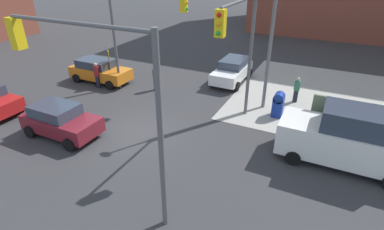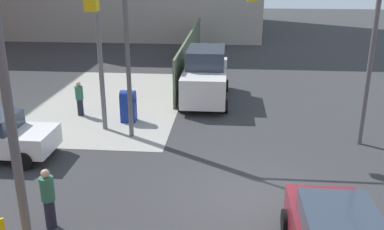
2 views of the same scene
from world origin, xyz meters
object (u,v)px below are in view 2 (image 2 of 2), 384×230
traffic_signal_ne_corner (176,22)px  street_lamp_corner (104,17)px  van_white_delivery (206,76)px  pedestrian_waiting (80,98)px  pedestrian_crossing (48,198)px  mailbox_blue (128,105)px  traffic_signal_nw_corner (52,59)px

traffic_signal_ne_corner → street_lamp_corner: size_ratio=0.81×
traffic_signal_ne_corner → van_white_delivery: 6.24m
pedestrian_waiting → pedestrian_crossing: bearing=-41.3°
mailbox_blue → pedestrian_crossing: pedestrian_crossing is taller
traffic_signal_nw_corner → traffic_signal_ne_corner: 7.18m
traffic_signal_ne_corner → street_lamp_corner: 2.90m
traffic_signal_nw_corner → van_white_delivery: 12.88m
pedestrian_crossing → street_lamp_corner: bearing=174.6°
traffic_signal_nw_corner → van_white_delivery: size_ratio=1.20×
traffic_signal_nw_corner → van_white_delivery: bearing=-12.5°
traffic_signal_ne_corner → pedestrian_crossing: bearing=158.4°
traffic_signal_ne_corner → van_white_delivery: traffic_signal_ne_corner is taller
street_lamp_corner → mailbox_blue: street_lamp_corner is taller
street_lamp_corner → mailbox_blue: bearing=-22.1°
van_white_delivery → traffic_signal_ne_corner: bearing=171.0°
traffic_signal_ne_corner → mailbox_blue: (1.70, 2.37, -3.84)m
mailbox_blue → pedestrian_crossing: bearing=178.6°
mailbox_blue → pedestrian_crossing: (-8.20, 0.20, 0.12)m
van_white_delivery → pedestrian_crossing: (-11.72, 3.40, -0.40)m
traffic_signal_nw_corner → pedestrian_crossing: traffic_signal_nw_corner is taller
pedestrian_crossing → pedestrian_waiting: (8.80, 2.20, -0.05)m
traffic_signal_ne_corner → mailbox_blue: size_ratio=4.55×
pedestrian_crossing → pedestrian_waiting: pedestrian_crossing is taller
van_white_delivery → pedestrian_waiting: (-2.92, 5.60, -0.45)m
street_lamp_corner → van_white_delivery: bearing=-38.0°
van_white_delivery → pedestrian_waiting: bearing=117.5°
pedestrian_waiting → van_white_delivery: bearing=62.2°
traffic_signal_nw_corner → traffic_signal_ne_corner: bearing=-15.1°
mailbox_blue → pedestrian_waiting: (0.60, 2.40, 0.07)m
van_white_delivery → mailbox_blue: bearing=137.7°
traffic_signal_ne_corner → street_lamp_corner: (0.51, 2.86, 0.10)m
van_white_delivery → pedestrian_crossing: size_ratio=3.18×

